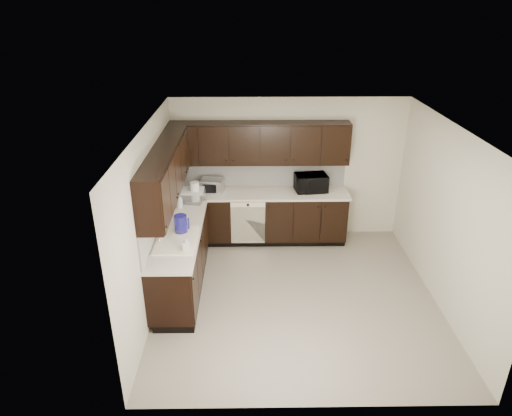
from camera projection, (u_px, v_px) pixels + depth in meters
The scene contains 20 objects.
floor at pixel (296, 296), 6.69m from camera, with size 4.00×4.00×0.00m, color gray.
ceiling at pixel (303, 129), 5.63m from camera, with size 4.00×4.00×0.00m, color white.
wall_back at pixel (288, 169), 7.97m from camera, with size 4.00×0.02×2.50m, color beige.
wall_left at pixel (151, 220), 6.14m from camera, with size 0.02×4.00×2.50m, color beige.
wall_right at pixel (446, 219), 6.18m from camera, with size 0.02×4.00×2.50m, color beige.
wall_front at pixel (320, 312), 4.35m from camera, with size 4.00×0.02×2.50m, color beige.
lower_cabinets at pixel (229, 236), 7.51m from camera, with size 3.00×2.80×0.90m.
countertop at pixel (229, 208), 7.29m from camera, with size 3.03×2.83×0.04m.
backsplash at pixel (216, 188), 7.37m from camera, with size 3.00×2.80×0.48m.
upper_cabinets at pixel (221, 155), 7.02m from camera, with size 3.00×2.80×0.70m.
dishwasher at pixel (248, 220), 7.73m from camera, with size 0.58×0.04×0.78m.
sink at pixel (177, 245), 6.28m from camera, with size 0.54×0.82×0.42m.
microwave at pixel (311, 183), 7.81m from camera, with size 0.54×0.36×0.30m, color black.
soap_bottle_a at pixel (186, 244), 5.97m from camera, with size 0.09×0.09×0.20m, color gray.
soap_bottle_b at pixel (180, 201), 7.18m from camera, with size 0.10×0.10×0.25m, color gray.
toaster_oven at pixel (212, 186), 7.78m from camera, with size 0.37×0.28×0.24m, color #BCBCBF.
storage_bin at pixel (189, 196), 7.46m from camera, with size 0.45×0.34×0.18m, color silver.
blue_pitcher at pixel (181, 224), 6.42m from camera, with size 0.18×0.18×0.27m, color #130E84.
teal_tumbler at pixel (196, 195), 7.46m from camera, with size 0.08×0.08×0.19m, color #0B8173.
paper_towel_roll at pixel (195, 192), 7.43m from camera, with size 0.15×0.15×0.33m, color white.
Camera 1 is at (-0.66, -5.52, 3.98)m, focal length 32.00 mm.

